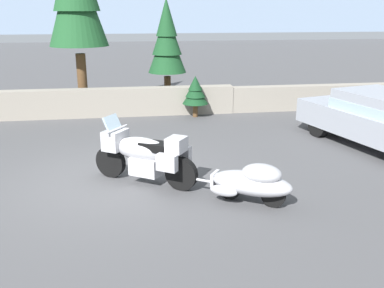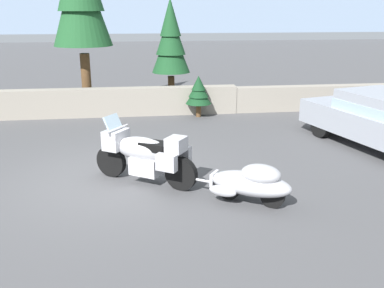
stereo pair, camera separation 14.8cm
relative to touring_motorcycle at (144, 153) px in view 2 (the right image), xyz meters
The scene contains 6 objects.
ground_plane 1.04m from the touring_motorcycle, 161.64° to the left, with size 80.00×80.00×0.00m, color #4C4C4F.
stone_guard_wall 6.12m from the touring_motorcycle, 101.91° to the left, with size 24.00×0.58×0.92m.
touring_motorcycle is the anchor object (origin of this frame).
car_shaped_trailer 2.26m from the touring_motorcycle, 33.51° to the right, with size 2.04×1.52×0.76m.
pine_tree_secondary 7.48m from the touring_motorcycle, 80.91° to the left, with size 1.34×1.34×3.77m.
pine_sapling_near 5.79m from the touring_motorcycle, 70.93° to the left, with size 0.84×0.84×1.34m.
Camera 2 is at (0.67, -8.58, 3.39)m, focal length 40.84 mm.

